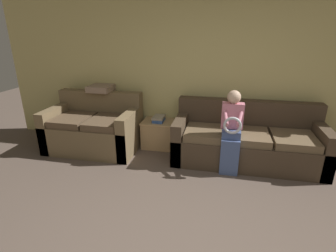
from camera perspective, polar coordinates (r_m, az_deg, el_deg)
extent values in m
cube|color=#DBCC7F|center=(4.42, 10.14, 11.37)|extent=(7.51, 0.06, 2.55)
cube|color=#473828|center=(4.21, 16.58, -4.90)|extent=(2.20, 0.88, 0.41)
cube|color=#473828|center=(4.37, 16.88, 2.30)|extent=(2.20, 0.20, 0.48)
cube|color=#473828|center=(4.19, 2.74, -2.35)|extent=(0.16, 0.88, 0.65)
cube|color=#473828|center=(4.38, 30.15, -4.18)|extent=(0.16, 0.88, 0.65)
cube|color=brown|center=(4.00, 8.10, -1.49)|extent=(0.59, 0.64, 0.11)
cube|color=brown|center=(4.02, 17.04, -2.13)|extent=(0.59, 0.64, 0.11)
cube|color=brown|center=(4.13, 25.71, -2.70)|extent=(0.59, 0.64, 0.11)
cube|color=brown|center=(4.64, -15.79, -2.01)|extent=(1.49, 0.91, 0.48)
cube|color=brown|center=(4.79, -14.39, 4.73)|extent=(1.49, 0.20, 0.45)
cube|color=brown|center=(4.93, -22.78, -0.09)|extent=(0.16, 0.91, 0.70)
cube|color=brown|center=(4.33, -8.11, -1.37)|extent=(0.16, 0.91, 0.70)
cube|color=brown|center=(4.60, -19.93, 1.25)|extent=(0.55, 0.67, 0.11)
cube|color=brown|center=(4.32, -13.32, 0.77)|extent=(0.55, 0.67, 0.11)
cube|color=#475B8E|center=(3.77, 13.21, -6.68)|extent=(0.25, 0.10, 0.52)
cube|color=#475B8E|center=(3.77, 13.57, -1.46)|extent=(0.25, 0.28, 0.11)
cube|color=#D17A8E|center=(3.76, 13.85, 2.25)|extent=(0.30, 0.14, 0.36)
sphere|color=#DBB293|center=(3.69, 14.19, 6.13)|extent=(0.19, 0.19, 0.19)
torus|color=silver|center=(3.52, 13.85, 0.09)|extent=(0.24, 0.04, 0.24)
cylinder|color=#D17A8E|center=(3.62, 12.39, 2.12)|extent=(0.11, 0.31, 0.21)
cylinder|color=#D17A8E|center=(3.63, 15.45, 1.89)|extent=(0.11, 0.31, 0.21)
cube|color=tan|center=(4.55, -2.12, -1.71)|extent=(0.52, 0.43, 0.47)
cube|color=tan|center=(4.47, -2.16, 0.97)|extent=(0.54, 0.45, 0.02)
cube|color=#33569E|center=(4.45, -2.02, 1.36)|extent=(0.18, 0.26, 0.06)
cube|color=gray|center=(4.45, -2.02, 1.93)|extent=(0.18, 0.29, 0.03)
cylinder|color=#2D2B28|center=(4.77, 32.08, -6.81)|extent=(0.26, 0.26, 0.02)
cube|color=gray|center=(4.72, -14.42, 7.97)|extent=(0.39, 0.39, 0.10)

